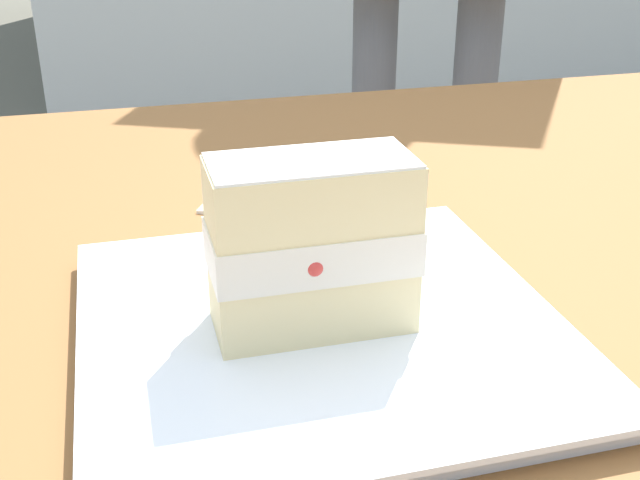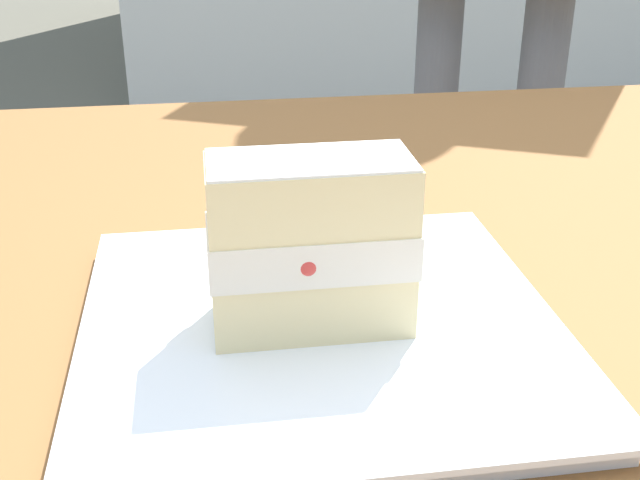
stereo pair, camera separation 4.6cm
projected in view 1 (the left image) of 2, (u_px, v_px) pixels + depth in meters
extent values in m
cube|color=brown|center=(475.00, 301.00, 0.57)|extent=(1.37, 1.01, 0.04)
cube|color=white|center=(320.00, 331.00, 0.48)|extent=(0.27, 0.27, 0.01)
cube|color=white|center=(320.00, 320.00, 0.48)|extent=(0.28, 0.28, 0.00)
cube|color=beige|center=(312.00, 295.00, 0.47)|extent=(0.11, 0.05, 0.04)
cube|color=white|center=(312.00, 246.00, 0.45)|extent=(0.12, 0.06, 0.03)
sphere|color=red|center=(332.00, 227.00, 0.48)|extent=(0.02, 0.02, 0.02)
sphere|color=red|center=(314.00, 266.00, 0.43)|extent=(0.01, 0.01, 0.01)
sphere|color=red|center=(271.00, 236.00, 0.47)|extent=(0.02, 0.02, 0.02)
cube|color=beige|center=(312.00, 194.00, 0.44)|extent=(0.11, 0.05, 0.04)
cube|color=white|center=(311.00, 160.00, 0.43)|extent=(0.11, 0.05, 0.00)
cube|color=silver|center=(289.00, 200.00, 0.68)|extent=(0.16, 0.14, 0.00)
cylinder|color=slate|center=(370.00, 214.00, 1.55)|extent=(0.08, 0.08, 0.86)
cylinder|color=slate|center=(464.00, 220.00, 1.52)|extent=(0.08, 0.08, 0.86)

